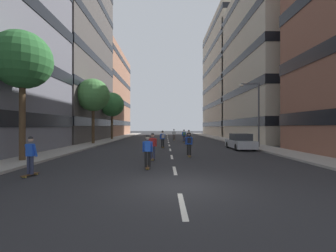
{
  "coord_description": "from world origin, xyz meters",
  "views": [
    {
      "loc": [
        -0.48,
        -8.35,
        2.22
      ],
      "look_at": [
        0.0,
        29.53,
        2.27
      ],
      "focal_mm": 24.21,
      "sensor_mm": 36.0,
      "label": 1
    }
  ],
  "objects_px": {
    "skater_1": "(30,154)",
    "skater_2": "(189,143)",
    "street_tree_near": "(112,105)",
    "skater_3": "(163,138)",
    "street_tree_mid": "(93,95)",
    "skater_5": "(153,145)",
    "streetlamp_right": "(255,107)",
    "skater_4": "(184,135)",
    "street_tree_far": "(22,61)",
    "skater_7": "(189,136)",
    "skater_6": "(148,150)",
    "skater_0": "(174,134)",
    "parked_car_near": "(240,142)"
  },
  "relations": [
    {
      "from": "parked_car_near",
      "to": "skater_3",
      "type": "xyz_separation_m",
      "value": [
        -7.52,
        1.71,
        0.32
      ]
    },
    {
      "from": "street_tree_near",
      "to": "skater_7",
      "type": "bearing_deg",
      "value": -39.79
    },
    {
      "from": "skater_7",
      "to": "street_tree_mid",
      "type": "bearing_deg",
      "value": 179.98
    },
    {
      "from": "street_tree_near",
      "to": "street_tree_far",
      "type": "relative_size",
      "value": 0.96
    },
    {
      "from": "skater_1",
      "to": "skater_3",
      "type": "relative_size",
      "value": 1.0
    },
    {
      "from": "skater_2",
      "to": "streetlamp_right",
      "type": "bearing_deg",
      "value": 40.34
    },
    {
      "from": "skater_2",
      "to": "skater_3",
      "type": "relative_size",
      "value": 1.0
    },
    {
      "from": "street_tree_far",
      "to": "skater_6",
      "type": "bearing_deg",
      "value": -15.51
    },
    {
      "from": "skater_2",
      "to": "skater_5",
      "type": "relative_size",
      "value": 1.0
    },
    {
      "from": "street_tree_mid",
      "to": "skater_2",
      "type": "xyz_separation_m",
      "value": [
        10.59,
        -11.26,
        -5.01
      ]
    },
    {
      "from": "skater_3",
      "to": "skater_5",
      "type": "distance_m",
      "value": 8.54
    },
    {
      "from": "parked_car_near",
      "to": "street_tree_near",
      "type": "height_order",
      "value": "street_tree_near"
    },
    {
      "from": "street_tree_near",
      "to": "skater_0",
      "type": "distance_m",
      "value": 11.39
    },
    {
      "from": "street_tree_mid",
      "to": "skater_2",
      "type": "bearing_deg",
      "value": -46.77
    },
    {
      "from": "skater_5",
      "to": "streetlamp_right",
      "type": "bearing_deg",
      "value": 38.39
    },
    {
      "from": "skater_3",
      "to": "skater_6",
      "type": "distance_m",
      "value": 11.61
    },
    {
      "from": "skater_3",
      "to": "street_tree_mid",
      "type": "bearing_deg",
      "value": 153.05
    },
    {
      "from": "street_tree_near",
      "to": "skater_1",
      "type": "bearing_deg",
      "value": -84.1
    },
    {
      "from": "street_tree_near",
      "to": "skater_7",
      "type": "xyz_separation_m",
      "value": [
        11.77,
        -9.8,
        -4.82
      ]
    },
    {
      "from": "street_tree_far",
      "to": "skater_1",
      "type": "relative_size",
      "value": 4.48
    },
    {
      "from": "skater_1",
      "to": "skater_2",
      "type": "distance_m",
      "value": 10.08
    },
    {
      "from": "street_tree_mid",
      "to": "skater_2",
      "type": "distance_m",
      "value": 16.25
    },
    {
      "from": "skater_0",
      "to": "street_tree_near",
      "type": "bearing_deg",
      "value": 173.35
    },
    {
      "from": "street_tree_mid",
      "to": "skater_5",
      "type": "bearing_deg",
      "value": -58.16
    },
    {
      "from": "skater_0",
      "to": "skater_4",
      "type": "distance_m",
      "value": 5.25
    },
    {
      "from": "skater_4",
      "to": "skater_0",
      "type": "bearing_deg",
      "value": 103.29
    },
    {
      "from": "parked_car_near",
      "to": "skater_0",
      "type": "height_order",
      "value": "skater_0"
    },
    {
      "from": "streetlamp_right",
      "to": "skater_4",
      "type": "relative_size",
      "value": 3.65
    },
    {
      "from": "street_tree_far",
      "to": "skater_7",
      "type": "distance_m",
      "value": 18.86
    },
    {
      "from": "streetlamp_right",
      "to": "skater_3",
      "type": "bearing_deg",
      "value": 176.3
    },
    {
      "from": "skater_2",
      "to": "skater_4",
      "type": "bearing_deg",
      "value": 86.63
    },
    {
      "from": "skater_2",
      "to": "skater_7",
      "type": "height_order",
      "value": "same"
    },
    {
      "from": "skater_1",
      "to": "skater_6",
      "type": "bearing_deg",
      "value": 19.28
    },
    {
      "from": "streetlamp_right",
      "to": "skater_0",
      "type": "xyz_separation_m",
      "value": [
        -7.74,
        13.57,
        -3.15
      ]
    },
    {
      "from": "street_tree_mid",
      "to": "skater_5",
      "type": "relative_size",
      "value": 4.44
    },
    {
      "from": "skater_2",
      "to": "skater_4",
      "type": "height_order",
      "value": "same"
    },
    {
      "from": "street_tree_near",
      "to": "skater_1",
      "type": "xyz_separation_m",
      "value": [
        2.84,
        -27.52,
        -4.82
      ]
    },
    {
      "from": "street_tree_near",
      "to": "skater_4",
      "type": "height_order",
      "value": "street_tree_near"
    },
    {
      "from": "parked_car_near",
      "to": "streetlamp_right",
      "type": "height_order",
      "value": "streetlamp_right"
    },
    {
      "from": "skater_5",
      "to": "skater_6",
      "type": "xyz_separation_m",
      "value": [
        -0.09,
        -3.06,
        -0.03
      ]
    },
    {
      "from": "street_tree_near",
      "to": "skater_1",
      "type": "distance_m",
      "value": 28.08
    },
    {
      "from": "skater_1",
      "to": "skater_4",
      "type": "relative_size",
      "value": 1.0
    },
    {
      "from": "skater_1",
      "to": "skater_2",
      "type": "xyz_separation_m",
      "value": [
        7.74,
        6.46,
        0.03
      ]
    },
    {
      "from": "skater_5",
      "to": "street_tree_mid",
      "type": "bearing_deg",
      "value": 121.84
    },
    {
      "from": "parked_car_near",
      "to": "skater_4",
      "type": "bearing_deg",
      "value": 115.89
    },
    {
      "from": "skater_3",
      "to": "skater_2",
      "type": "bearing_deg",
      "value": -73.77
    },
    {
      "from": "skater_3",
      "to": "skater_4",
      "type": "relative_size",
      "value": 1.0
    },
    {
      "from": "street_tree_near",
      "to": "skater_6",
      "type": "height_order",
      "value": "street_tree_near"
    },
    {
      "from": "skater_5",
      "to": "skater_6",
      "type": "relative_size",
      "value": 1.0
    },
    {
      "from": "skater_2",
      "to": "skater_5",
      "type": "xyz_separation_m",
      "value": [
        -2.58,
        -1.63,
        0.0
      ]
    }
  ]
}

